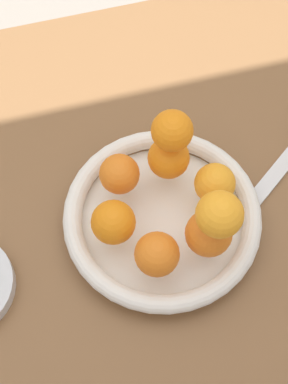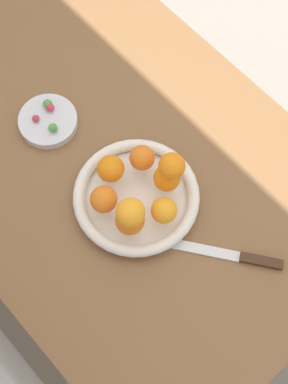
{
  "view_description": "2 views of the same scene",
  "coord_description": "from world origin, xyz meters",
  "views": [
    {
      "loc": [
        0.01,
        0.34,
        1.5
      ],
      "look_at": [
        -0.07,
        0.03,
        0.85
      ],
      "focal_mm": 55.0,
      "sensor_mm": 36.0,
      "label": 1
    },
    {
      "loc": [
        -0.47,
        0.34,
        1.93
      ],
      "look_at": [
        -0.12,
        0.03,
        0.83
      ],
      "focal_mm": 55.0,
      "sensor_mm": 36.0,
      "label": 2
    }
  ],
  "objects": [
    {
      "name": "fruit_bowl",
      "position": [
        -0.1,
        0.03,
        0.76
      ],
      "size": [
        0.27,
        0.27,
        0.04
      ],
      "color": "white",
      "rests_on": "dining_table"
    },
    {
      "name": "orange_7",
      "position": [
        -0.15,
        0.09,
        0.87
      ],
      "size": [
        0.06,
        0.06,
        0.06
      ],
      "primitive_type": "sphere",
      "color": "orange",
      "rests_on": "orange_1"
    },
    {
      "name": "orange_6",
      "position": [
        -0.13,
        -0.04,
        0.87
      ],
      "size": [
        0.06,
        0.06,
        0.06
      ],
      "primitive_type": "sphere",
      "color": "orange",
      "rests_on": "orange_3"
    },
    {
      "name": "orange_0",
      "position": [
        -0.07,
        0.1,
        0.81
      ],
      "size": [
        0.06,
        0.06,
        0.06
      ],
      "primitive_type": "sphere",
      "color": "orange",
      "rests_on": "fruit_bowl"
    },
    {
      "name": "candy_ball_1",
      "position": [
        0.21,
        0.03,
        0.77
      ],
      "size": [
        0.02,
        0.02,
        0.02
      ],
      "primitive_type": "sphere",
      "color": "#4C9947",
      "rests_on": "candy_dish"
    },
    {
      "name": "orange_5",
      "position": [
        -0.03,
        0.04,
        0.81
      ],
      "size": [
        0.06,
        0.06,
        0.06
      ],
      "primitive_type": "sphere",
      "color": "orange",
      "rests_on": "fruit_bowl"
    },
    {
      "name": "orange_1",
      "position": [
        -0.14,
        0.09,
        0.81
      ],
      "size": [
        0.06,
        0.06,
        0.06
      ],
      "primitive_type": "sphere",
      "color": "orange",
      "rests_on": "fruit_bowl"
    },
    {
      "name": "orange_2",
      "position": [
        -0.17,
        0.02,
        0.81
      ],
      "size": [
        0.06,
        0.06,
        0.06
      ],
      "primitive_type": "sphere",
      "color": "orange",
      "rests_on": "fruit_bowl"
    },
    {
      "name": "orange_3",
      "position": [
        -0.12,
        -0.03,
        0.81
      ],
      "size": [
        0.06,
        0.06,
        0.06
      ],
      "primitive_type": "sphere",
      "color": "orange",
      "rests_on": "fruit_bowl"
    },
    {
      "name": "dining_table",
      "position": [
        0.0,
        0.0,
        0.65
      ],
      "size": [
        1.1,
        0.76,
        0.74
      ],
      "color": "brown",
      "rests_on": "ground_plane"
    },
    {
      "name": "ground_plane",
      "position": [
        0.0,
        0.0,
        0.0
      ],
      "size": [
        6.0,
        6.0,
        0.0
      ],
      "primitive_type": "plane",
      "color": "gray"
    },
    {
      "name": "knife",
      "position": [
        -0.32,
        -0.04,
        0.75
      ],
      "size": [
        0.22,
        0.17,
        0.01
      ],
      "color": "#3F2819",
      "rests_on": "dining_table"
    },
    {
      "name": "candy_ball_3",
      "position": [
        0.15,
        0.06,
        0.77
      ],
      "size": [
        0.02,
        0.02,
        0.02
      ],
      "primitive_type": "sphere",
      "color": "#4C9947",
      "rests_on": "candy_dish"
    },
    {
      "name": "candy_ball_0",
      "position": [
        0.2,
        0.03,
        0.77
      ],
      "size": [
        0.02,
        0.02,
        0.02
      ],
      "primitive_type": "sphere",
      "color": "#C6384C",
      "rests_on": "candy_dish"
    },
    {
      "name": "candy_dish",
      "position": [
        0.18,
        0.05,
        0.75
      ],
      "size": [
        0.14,
        0.14,
        0.02
      ],
      "primitive_type": "cylinder",
      "color": "silver",
      "rests_on": "dining_table"
    },
    {
      "name": "candy_ball_2",
      "position": [
        0.2,
        0.07,
        0.77
      ],
      "size": [
        0.02,
        0.02,
        0.02
      ],
      "primitive_type": "sphere",
      "color": "#C6384C",
      "rests_on": "candy_dish"
    },
    {
      "name": "orange_4",
      "position": [
        -0.05,
        -0.03,
        0.81
      ],
      "size": [
        0.05,
        0.05,
        0.05
      ],
      "primitive_type": "sphere",
      "color": "orange",
      "rests_on": "fruit_bowl"
    }
  ]
}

